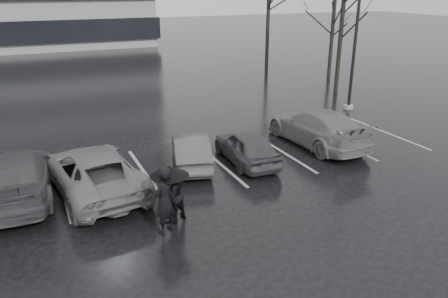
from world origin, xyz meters
TOP-DOWN VIEW (x-y plane):
  - ground at (0.00, 0.00)m, footprint 160.00×160.00m
  - car_main at (1.57, 2.04)m, footprint 1.65×3.71m
  - car_west_a at (-0.44, 2.61)m, footprint 2.18×3.82m
  - car_west_b at (-4.04, 1.82)m, footprint 3.00×5.42m
  - car_west_c at (-6.30, 2.44)m, footprint 2.37×5.22m
  - car_east at (5.17, 2.59)m, footprint 2.24×5.21m
  - pedestrian_left at (-2.71, -1.49)m, footprint 0.83×0.76m
  - pedestrian_right at (-2.33, -1.01)m, footprint 1.00×0.91m
  - umbrella at (-2.45, -1.21)m, footprint 1.06×1.06m
  - lamp_post at (10.12, 6.51)m, footprint 0.51×0.51m
  - stall_stripes at (-0.80, 2.50)m, footprint 19.72×5.00m
  - tree_east at (12.00, 10.00)m, footprint 0.26×0.26m
  - tree_ne at (14.50, 14.00)m, footprint 0.26×0.26m
  - tree_north at (11.00, 17.00)m, footprint 0.26×0.26m

SIDE VIEW (x-z plane):
  - ground at x=0.00m, z-range 0.00..0.00m
  - stall_stripes at x=-0.80m, z-range 0.00..0.00m
  - car_west_a at x=-0.44m, z-range 0.00..1.19m
  - car_main at x=1.57m, z-range 0.00..1.24m
  - car_west_b at x=-4.04m, z-range 0.00..1.43m
  - car_west_c at x=-6.30m, z-range 0.00..1.48m
  - car_east at x=5.17m, z-range 0.00..1.50m
  - pedestrian_right at x=-2.33m, z-range 0.00..1.65m
  - pedestrian_left at x=-2.71m, z-range 0.00..1.89m
  - umbrella at x=-2.45m, z-range 0.74..2.53m
  - tree_ne at x=14.50m, z-range 0.00..7.00m
  - tree_east at x=12.00m, z-range 0.00..8.00m
  - tree_north at x=11.00m, z-range 0.00..8.50m
  - lamp_post at x=10.12m, z-range -0.39..8.89m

